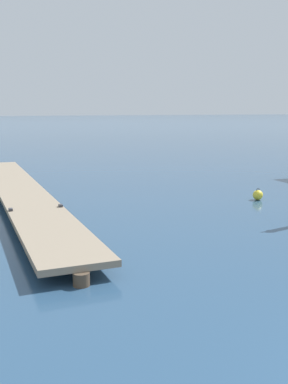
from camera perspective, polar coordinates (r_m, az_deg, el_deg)
floating_dock at (r=19.13m, az=-15.06°, el=0.08°), size 3.05×19.77×0.53m
mooring_buoy at (r=19.11m, az=13.95°, el=-0.36°), size 0.41×0.41×0.48m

